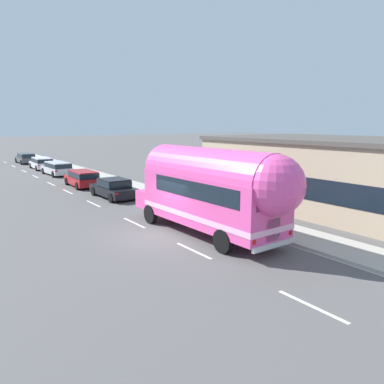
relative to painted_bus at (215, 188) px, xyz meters
The scene contains 10 objects.
ground_plane 3.43m from the painted_bus, 139.90° to the left, with size 300.00×300.00×0.00m, color #565454.
lane_markings 15.15m from the painted_bus, 87.09° to the left, with size 3.97×80.00×0.01m.
sidewalk_slab 12.25m from the painted_bus, 74.96° to the left, with size 2.46×90.00×0.15m, color #ADA89E.
roadside_building 10.61m from the painted_bus, ahead, with size 9.89×19.39×4.34m.
painted_bus is the anchor object (origin of this frame).
car_lead 11.51m from the painted_bus, 89.84° to the left, with size 2.01×4.55×1.37m.
car_second 17.30m from the painted_bus, 90.63° to the left, with size 1.99×4.50×1.37m.
car_third 25.80m from the painted_bus, 89.63° to the left, with size 2.08×4.86×1.37m.
car_fourth 31.95m from the painted_bus, 89.72° to the left, with size 2.02×4.69×1.37m.
car_fifth 39.99m from the painted_bus, 89.89° to the left, with size 1.90×4.65×1.37m.
Camera 1 is at (-8.61, -14.61, 5.21)m, focal length 34.66 mm.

